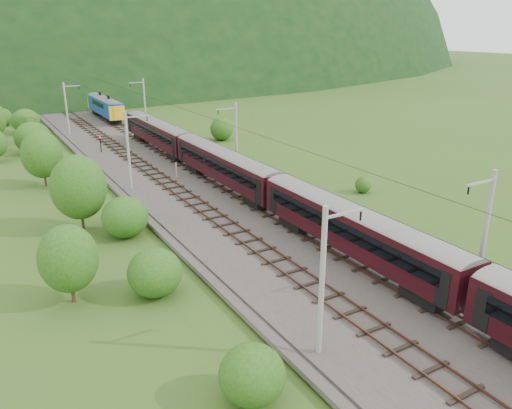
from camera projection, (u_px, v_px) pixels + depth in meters
ground at (404, 323)px, 28.77m from camera, size 600.00×600.00×0.00m
railbed at (304, 256)px, 36.85m from camera, size 14.00×220.00×0.30m
track_left at (276, 260)px, 35.64m from camera, size 2.40×220.00×0.27m
track_right at (330, 246)px, 37.92m from camera, size 2.40×220.00×0.27m
catenary_left at (129, 149)px, 50.38m from camera, size 2.54×192.28×8.00m
catenary_right at (236, 137)px, 56.20m from camera, size 2.54×192.28×8.00m
overhead_wires at (307, 165)px, 34.53m from camera, size 4.83×198.00×0.03m
mountain_main at (2, 63)px, 240.24m from camera, size 504.00×360.00×244.00m
train at (279, 186)px, 42.86m from camera, size 2.65×125.58×4.59m
hazard_post_near at (176, 170)px, 55.35m from camera, size 0.18×0.18×1.70m
hazard_post_far at (126, 134)px, 74.67m from camera, size 0.17×0.17×1.61m
signal at (100, 143)px, 66.56m from camera, size 0.23×0.23×2.12m
vegetation_left at (57, 187)px, 44.61m from camera, size 11.76×148.43×6.63m
vegetation_right at (353, 186)px, 49.11m from camera, size 7.01×91.81×3.13m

